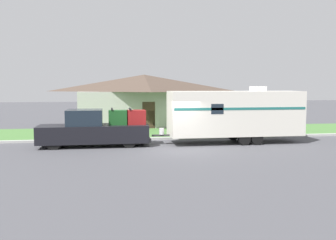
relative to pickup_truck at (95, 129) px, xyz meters
name	(u,v)px	position (x,y,z in m)	size (l,w,h in m)	color
ground_plane	(180,150)	(4.44, -1.83, -0.93)	(120.00, 120.00, 0.00)	#47474C
curb_strip	(169,138)	(4.44, 1.92, -0.86)	(80.00, 0.30, 0.14)	#ADADA8
lawn_strip	(161,132)	(4.44, 5.57, -0.92)	(80.00, 7.00, 0.03)	#477538
house_across_street	(144,99)	(3.82, 11.64, 1.29)	(11.69, 8.11, 4.30)	#B2B2A8
pickup_truck	(95,129)	(0.00, 0.00, 0.00)	(6.11, 1.96, 2.10)	black
travel_trailer	(235,113)	(8.07, 0.00, 0.81)	(8.78, 2.24, 3.31)	black
mailbox	(134,123)	(2.37, 2.84, 0.06)	(0.48, 0.20, 1.30)	brown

